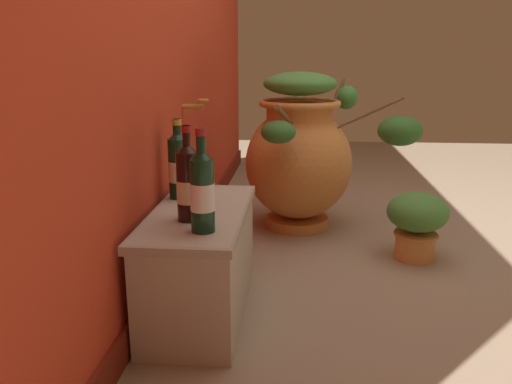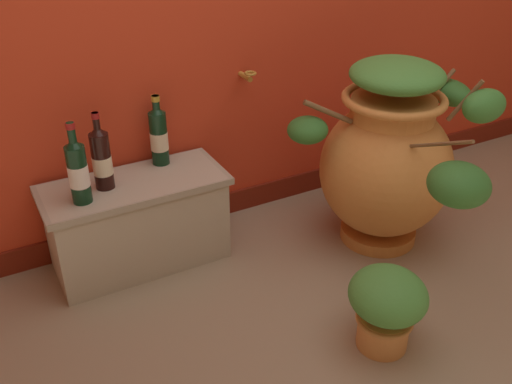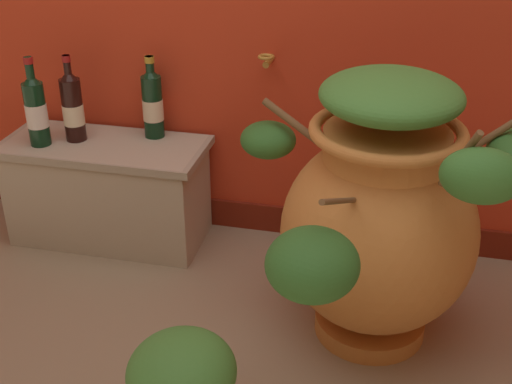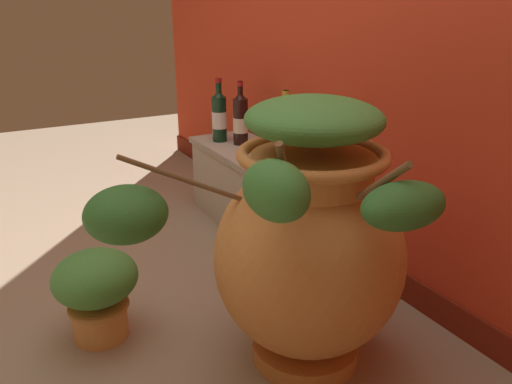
{
  "view_description": "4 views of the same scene",
  "coord_description": "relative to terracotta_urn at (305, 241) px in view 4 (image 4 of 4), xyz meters",
  "views": [
    {
      "loc": [
        -2.48,
        0.54,
        0.97
      ],
      "look_at": [
        -0.08,
        0.75,
        0.33
      ],
      "focal_mm": 36.33,
      "sensor_mm": 36.0,
      "label": 1
    },
    {
      "loc": [
        -1.23,
        -1.24,
        1.6
      ],
      "look_at": [
        -0.13,
        0.79,
        0.28
      ],
      "focal_mm": 40.75,
      "sensor_mm": 36.0,
      "label": 2
    },
    {
      "loc": [
        0.45,
        -1.28,
        1.46
      ],
      "look_at": [
        -0.04,
        0.82,
        0.32
      ],
      "focal_mm": 47.85,
      "sensor_mm": 36.0,
      "label": 3
    },
    {
      "loc": [
        1.58,
        -0.3,
        1.14
      ],
      "look_at": [
        -0.14,
        0.66,
        0.39
      ],
      "focal_mm": 35.78,
      "sensor_mm": 36.0,
      "label": 4
    }
  ],
  "objects": [
    {
      "name": "ground_plane",
      "position": [
        -0.41,
        -0.53,
        -0.44
      ],
      "size": [
        7.0,
        7.0,
        0.0
      ],
      "primitive_type": "plane",
      "color": "gray"
    },
    {
      "name": "terracotta_urn",
      "position": [
        0.0,
        0.0,
        0.0
      ],
      "size": [
        0.88,
        0.94,
        0.88
      ],
      "color": "#CC7F3D",
      "rests_on": "ground_plane"
    },
    {
      "name": "wine_bottle_left",
      "position": [
        -0.9,
        0.49,
        0.11
      ],
      "size": [
        0.08,
        0.08,
        0.32
      ],
      "color": "black",
      "rests_on": "stone_ledge"
    },
    {
      "name": "wine_bottle_right",
      "position": [
        -1.18,
        0.39,
        0.11
      ],
      "size": [
        0.08,
        0.08,
        0.33
      ],
      "color": "black",
      "rests_on": "stone_ledge"
    },
    {
      "name": "wine_bottle_middle",
      "position": [
        -1.3,
        0.32,
        0.12
      ],
      "size": [
        0.08,
        0.08,
        0.34
      ],
      "color": "black",
      "rests_on": "stone_ledge"
    },
    {
      "name": "stone_ledge",
      "position": [
        -1.07,
        0.38,
        -0.22
      ],
      "size": [
        0.79,
        0.35,
        0.41
      ],
      "color": "#B2A893",
      "rests_on": "ground_plane"
    },
    {
      "name": "potted_shrub",
      "position": [
        -0.45,
        -0.56,
        -0.24
      ],
      "size": [
        0.28,
        0.29,
        0.33
      ],
      "color": "#D68E4C",
      "rests_on": "ground_plane"
    }
  ]
}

